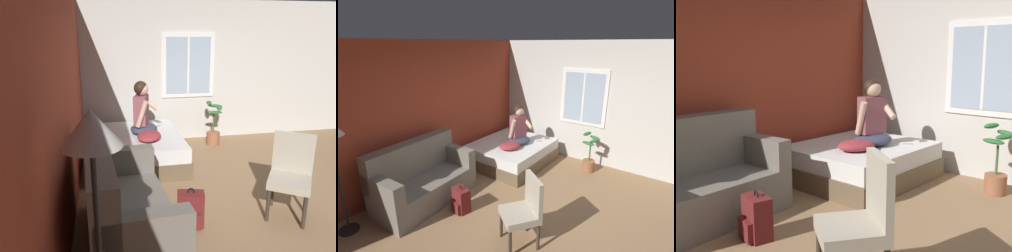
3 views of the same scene
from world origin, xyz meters
The scene contains 12 objects.
ground_plane centered at (0.00, 0.00, 0.00)m, with size 40.00×40.00×0.00m, color #93704C.
wall_back_accent centered at (0.00, 2.52, 1.35)m, with size 10.16×0.16×2.70m, color #993823.
wall_side_with_window centered at (2.66, 0.01, 1.35)m, with size 0.19×6.28×2.70m.
bed centered at (1.49, 1.57, 0.24)m, with size 1.76×1.53×0.48m.
couch centered at (-0.67, 1.91, 0.39)m, with size 1.75×0.93×1.04m.
side_chair centered at (-0.49, -0.06, 0.53)m, with size 0.64×0.64×0.98m.
person_seated centered at (1.55, 1.43, 0.84)m, with size 0.63×0.58×0.88m.
backpack centered at (-0.51, 1.15, 0.19)m, with size 0.28×0.33×0.46m.
throw_pillow centered at (1.16, 1.38, 0.55)m, with size 0.48×0.36×0.14m, color #993338.
cell_phone centered at (1.91, 1.11, 0.48)m, with size 0.07×0.14×0.01m, color #B7B7BC.
floor_lamp centered at (-1.84, 2.12, 1.43)m, with size 0.36×0.36×1.70m.
potted_plant centered at (2.12, -0.01, 0.30)m, with size 0.39×0.37×0.85m.
Camera 1 is at (-3.66, 2.04, 2.11)m, focal length 35.00 mm.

